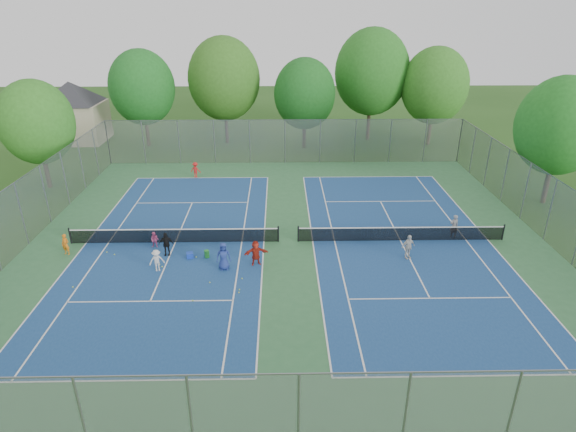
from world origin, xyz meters
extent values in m
plane|color=#254E18|center=(0.00, 0.00, 0.00)|extent=(120.00, 120.00, 0.00)
cube|color=#326A3C|center=(0.00, 0.00, 0.01)|extent=(32.00, 32.00, 0.01)
cube|color=navy|center=(-7.00, 0.00, 0.02)|extent=(10.97, 23.77, 0.01)
cube|color=navy|center=(7.00, 0.00, 0.02)|extent=(10.97, 23.77, 0.01)
cube|color=black|center=(-7.00, 0.00, 0.46)|extent=(12.87, 0.10, 0.91)
cube|color=black|center=(7.00, 0.00, 0.46)|extent=(12.87, 0.10, 0.91)
cube|color=gray|center=(0.00, 16.00, 2.00)|extent=(32.00, 0.10, 4.00)
cube|color=gray|center=(0.00, -16.00, 2.00)|extent=(32.00, 0.10, 4.00)
cube|color=gray|center=(-16.00, 0.00, 2.00)|extent=(0.10, 32.00, 4.00)
cube|color=gray|center=(16.00, 0.00, 2.00)|extent=(0.10, 32.00, 4.00)
cube|color=#B7A88C|center=(-22.00, 24.00, 2.00)|extent=(6.00, 5.00, 4.00)
pyramid|color=#2D2D33|center=(-22.00, 24.00, 6.20)|extent=(11.03, 11.03, 2.20)
cylinder|color=#443326|center=(-14.00, 22.00, 1.75)|extent=(0.36, 0.36, 3.50)
ellipsoid|color=#1A5C1D|center=(-14.00, 22.00, 5.90)|extent=(6.40, 6.40, 7.36)
cylinder|color=#443326|center=(-6.00, 23.00, 1.93)|extent=(0.36, 0.36, 3.85)
ellipsoid|color=#2F611C|center=(-6.00, 23.00, 6.55)|extent=(7.20, 7.20, 8.28)
cylinder|color=#443326|center=(2.00, 21.00, 1.57)|extent=(0.36, 0.36, 3.15)
ellipsoid|color=#19571B|center=(2.00, 21.00, 5.40)|extent=(6.00, 6.00, 6.90)
cylinder|color=#443326|center=(9.00, 24.00, 2.10)|extent=(0.36, 0.36, 4.20)
ellipsoid|color=#23631C|center=(9.00, 24.00, 7.05)|extent=(7.60, 7.60, 8.74)
cylinder|color=#443326|center=(15.00, 22.00, 1.75)|extent=(0.36, 0.36, 3.50)
ellipsoid|color=#2E6A1E|center=(15.00, 22.00, 5.97)|extent=(6.60, 6.60, 7.59)
cylinder|color=#443326|center=(-19.00, 10.00, 1.57)|extent=(0.36, 0.36, 3.15)
ellipsoid|color=#2D6B1F|center=(-19.00, 10.00, 5.25)|extent=(5.60, 5.60, 6.44)
cylinder|color=#443326|center=(19.00, 6.00, 1.75)|extent=(0.36, 0.36, 3.50)
ellipsoid|color=#1D651D|center=(19.00, 6.00, 5.75)|extent=(6.00, 6.00, 6.90)
cube|color=#183DB8|center=(-5.77, -1.95, 0.16)|extent=(0.47, 0.47, 0.33)
cube|color=#268E2E|center=(-4.78, -1.95, 0.24)|extent=(0.32, 0.32, 0.48)
imported|color=orange|center=(-13.09, -1.38, 0.65)|extent=(0.54, 0.43, 1.29)
imported|color=#DD568E|center=(-8.08, -0.60, 0.51)|extent=(0.53, 0.44, 1.01)
imported|color=silver|center=(-7.30, -3.38, 0.64)|extent=(0.94, 0.71, 1.28)
imported|color=black|center=(-7.16, -1.59, 0.73)|extent=(0.87, 0.41, 1.45)
imported|color=navy|center=(-3.64, -3.27, 0.81)|extent=(0.87, 0.65, 1.62)
imported|color=#AE2718|center=(-1.88, -2.79, 0.73)|extent=(1.43, 0.74, 1.47)
imported|color=red|center=(-7.59, 12.06, 0.67)|extent=(0.95, 0.68, 1.34)
imported|color=gray|center=(10.41, 0.43, 0.77)|extent=(0.62, 0.47, 1.54)
imported|color=silver|center=(6.87, -2.23, 0.74)|extent=(0.94, 0.66, 1.49)
sphere|color=gold|center=(-7.35, -2.77, 0.03)|extent=(0.07, 0.07, 0.07)
sphere|color=#C4E234|center=(-2.57, -4.38, 0.03)|extent=(0.07, 0.07, 0.07)
sphere|color=gold|center=(-2.64, -5.74, 0.03)|extent=(0.07, 0.07, 0.07)
sphere|color=#CCF438|center=(-5.41, -1.96, 0.03)|extent=(0.07, 0.07, 0.07)
sphere|color=#CCE836|center=(-7.14, -3.05, 0.03)|extent=(0.07, 0.07, 0.07)
sphere|color=#CBDD33|center=(-4.25, -4.75, 0.03)|extent=(0.07, 0.07, 0.07)
sphere|color=#B9DC33|center=(-2.63, -5.47, 0.03)|extent=(0.07, 0.07, 0.07)
sphere|color=#D7EF37|center=(-11.34, -5.07, 0.03)|extent=(0.07, 0.07, 0.07)
sphere|color=#BED230|center=(-10.81, -1.26, 0.03)|extent=(0.07, 0.07, 0.07)
sphere|color=#CCEE37|center=(-10.26, -1.57, 0.03)|extent=(0.07, 0.07, 0.07)
sphere|color=#CBEA36|center=(-4.88, -6.43, 0.03)|extent=(0.07, 0.07, 0.07)
camera|label=1|loc=(-0.51, -26.61, 13.67)|focal=30.00mm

